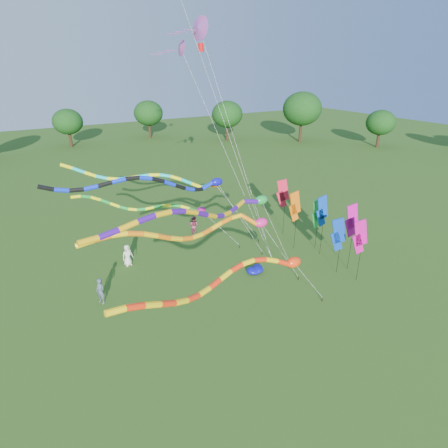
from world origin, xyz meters
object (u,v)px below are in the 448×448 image
tube_kite_orange (207,229)px  blue_nylon_heap (254,266)px  person_b (100,291)px  person_a (128,255)px  person_c (194,226)px  tube_kite_red (240,276)px

tube_kite_orange → blue_nylon_heap: (5.60, 3.47, -5.60)m
blue_nylon_heap → person_b: person_b is taller
tube_kite_orange → blue_nylon_heap: bearing=27.2°
person_b → blue_nylon_heap: bearing=54.2°
person_a → person_b: 4.76m
tube_kite_orange → person_c: size_ratio=7.94×
tube_kite_red → person_b: (-5.07, 7.98, -3.73)m
person_a → person_c: (6.56, 2.33, 0.05)m
tube_kite_orange → person_c: 12.77m
blue_nylon_heap → person_b: (-10.64, 1.33, 0.64)m
tube_kite_red → person_c: 15.23m
person_c → tube_kite_red: bearing=130.1°
person_c → tube_kite_orange: bearing=125.4°
tube_kite_orange → person_c: tube_kite_orange is taller
tube_kite_orange → person_b: size_ratio=8.03×
tube_kite_orange → person_a: tube_kite_orange is taller
person_a → person_b: bearing=-135.3°
blue_nylon_heap → person_b: 10.74m
person_c → blue_nylon_heap: bearing=156.5°
tube_kite_red → person_b: size_ratio=7.78×
person_c → person_a: bearing=76.8°
blue_nylon_heap → person_a: size_ratio=0.83×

